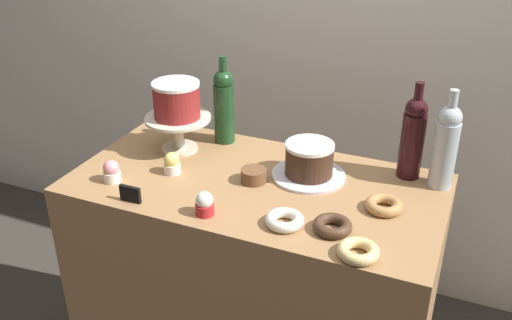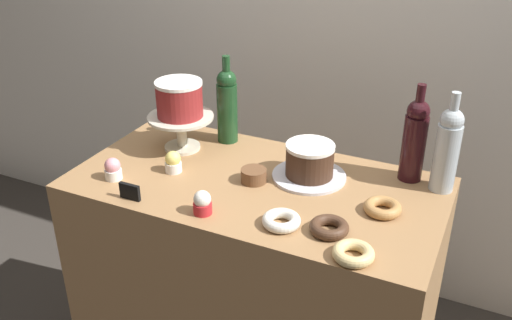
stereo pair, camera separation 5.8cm
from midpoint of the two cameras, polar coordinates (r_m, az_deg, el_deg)
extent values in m
cube|color=silver|center=(2.51, 9.64, 14.18)|extent=(6.00, 0.05, 2.60)
cube|color=#997047|center=(2.12, 0.80, -13.36)|extent=(1.20, 0.62, 0.94)
cylinder|color=beige|center=(2.08, -6.58, 1.30)|extent=(0.13, 0.13, 0.01)
cylinder|color=beige|center=(2.05, -6.67, 2.79)|extent=(0.04, 0.04, 0.11)
cylinder|color=beige|center=(2.03, -6.76, 4.29)|extent=(0.23, 0.23, 0.01)
cylinder|color=maroon|center=(2.01, -6.85, 5.93)|extent=(0.16, 0.16, 0.12)
cylinder|color=white|center=(1.98, -6.95, 7.64)|extent=(0.17, 0.17, 0.01)
cylinder|color=silver|center=(1.88, 6.21, -1.61)|extent=(0.24, 0.24, 0.01)
cylinder|color=#3D2619|center=(1.86, 6.29, -0.16)|extent=(0.16, 0.16, 0.10)
cylinder|color=white|center=(1.83, 6.38, 1.36)|extent=(0.16, 0.16, 0.01)
cylinder|color=black|center=(1.90, 16.32, 1.14)|extent=(0.08, 0.08, 0.22)
sphere|color=black|center=(1.85, 16.83, 4.68)|extent=(0.07, 0.07, 0.07)
cylinder|color=black|center=(1.83, 17.04, 6.15)|extent=(0.03, 0.03, 0.08)
cylinder|color=#B2BCC1|center=(1.86, 19.30, 0.18)|extent=(0.08, 0.08, 0.22)
sphere|color=#B2BCC1|center=(1.81, 19.91, 3.76)|extent=(0.07, 0.07, 0.07)
cylinder|color=#B2BCC1|center=(1.79, 20.16, 5.25)|extent=(0.03, 0.03, 0.08)
cylinder|color=#193D1E|center=(2.09, -2.10, 4.72)|extent=(0.08, 0.08, 0.22)
sphere|color=#193D1E|center=(2.04, -2.16, 8.02)|extent=(0.07, 0.07, 0.07)
cylinder|color=#193D1E|center=(2.03, -2.18, 9.37)|extent=(0.03, 0.03, 0.08)
cylinder|color=white|center=(1.91, -13.24, -1.38)|extent=(0.06, 0.06, 0.03)
sphere|color=pink|center=(1.90, -13.34, -0.55)|extent=(0.05, 0.05, 0.05)
cylinder|color=red|center=(1.68, -4.38, -4.84)|extent=(0.06, 0.06, 0.03)
sphere|color=white|center=(1.67, -4.42, -3.93)|extent=(0.05, 0.05, 0.05)
cylinder|color=white|center=(1.92, -7.41, -0.70)|extent=(0.06, 0.06, 0.03)
sphere|color=#EFDB6B|center=(1.91, -7.47, 0.14)|extent=(0.05, 0.05, 0.05)
torus|color=#B27F47|center=(1.73, 13.50, -4.68)|extent=(0.11, 0.11, 0.03)
torus|color=silver|center=(1.63, 3.58, -6.09)|extent=(0.11, 0.11, 0.03)
torus|color=#E0C17F|center=(1.53, 10.80, -9.19)|extent=(0.11, 0.11, 0.03)
torus|color=#472D1E|center=(1.61, 8.36, -6.70)|extent=(0.11, 0.11, 0.03)
cylinder|color=brown|center=(1.85, 0.61, -2.07)|extent=(0.08, 0.08, 0.01)
cylinder|color=brown|center=(1.84, 0.61, -1.77)|extent=(0.08, 0.08, 0.01)
cylinder|color=brown|center=(1.84, 0.61, -1.47)|extent=(0.08, 0.08, 0.01)
cylinder|color=brown|center=(1.83, 0.61, -1.17)|extent=(0.08, 0.08, 0.01)
cube|color=black|center=(1.78, -11.62, -3.13)|extent=(0.07, 0.01, 0.05)
camera|label=1|loc=(0.03, -89.09, 0.47)|focal=39.94mm
camera|label=2|loc=(0.03, 90.91, -0.47)|focal=39.94mm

